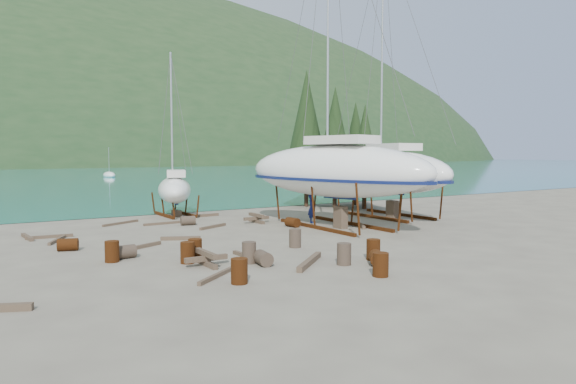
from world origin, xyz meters
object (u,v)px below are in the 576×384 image
large_sailboat_near (334,170)px  small_sailboat_shore (175,189)px  worker (312,208)px  large_sailboat_far (387,171)px

large_sailboat_near → small_sailboat_shore: bearing=107.9°
large_sailboat_near → worker: (-0.06, 2.30, -2.53)m
large_sailboat_near → worker: bearing=78.7°
large_sailboat_near → large_sailboat_far: (6.24, 2.05, -0.24)m
large_sailboat_far → small_sailboat_shore: 15.24m
small_sailboat_shore → worker: 10.43m
large_sailboat_near → large_sailboat_far: bearing=5.3°
small_sailboat_shore → large_sailboat_far: bearing=-15.5°
small_sailboat_shore → large_sailboat_near: bearing=-40.4°
large_sailboat_near → small_sailboat_shore: (-6.30, 10.60, -1.55)m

